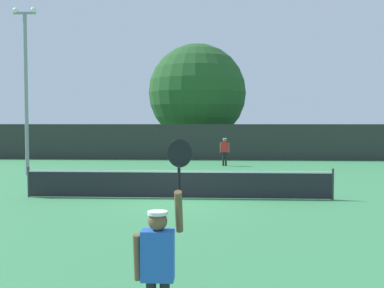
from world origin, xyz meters
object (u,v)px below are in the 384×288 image
(tennis_ball, at_px, (187,187))
(player_receiving, at_px, (225,149))
(large_tree, at_px, (197,93))
(light_pole, at_px, (26,81))
(parked_car_near, at_px, (322,145))
(player_serving, at_px, (159,257))

(tennis_ball, bearing_deg, player_receiving, 79.66)
(large_tree, bearing_deg, tennis_ball, -88.84)
(player_receiving, xyz_separation_m, light_pole, (-9.98, -5.29, 3.68))
(player_receiving, height_order, large_tree, large_tree)
(large_tree, relative_size, parked_car_near, 2.05)
(large_tree, distance_m, parked_car_near, 11.12)
(large_tree, height_order, parked_car_near, large_tree)
(player_serving, distance_m, tennis_ball, 12.66)
(player_receiving, distance_m, parked_car_near, 12.72)
(tennis_ball, xyz_separation_m, light_pole, (-8.29, 3.96, 4.68))
(tennis_ball, xyz_separation_m, parked_car_near, (9.88, 18.98, 0.74))
(parked_car_near, bearing_deg, large_tree, 171.79)
(light_pole, bearing_deg, player_receiving, 27.92)
(light_pole, height_order, large_tree, large_tree)
(player_receiving, relative_size, parked_car_near, 0.38)
(player_serving, bearing_deg, large_tree, 91.53)
(player_serving, distance_m, light_pole, 19.09)
(player_serving, height_order, parked_car_near, player_serving)
(large_tree, bearing_deg, player_serving, -88.47)
(player_serving, xyz_separation_m, light_pole, (-8.75, 16.57, 3.65))
(player_serving, bearing_deg, light_pole, 117.84)
(player_serving, height_order, light_pole, light_pole)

